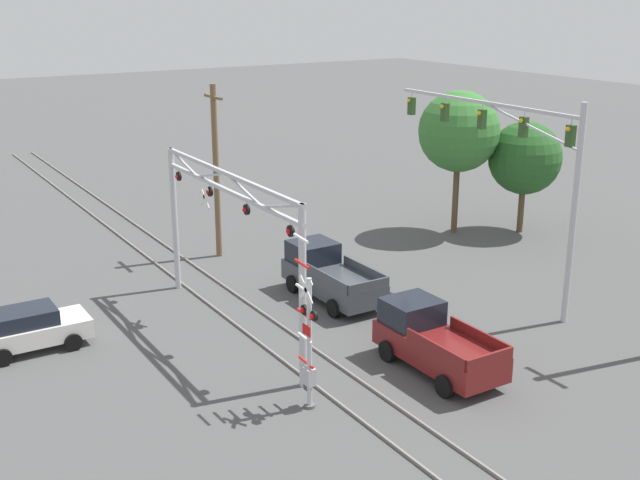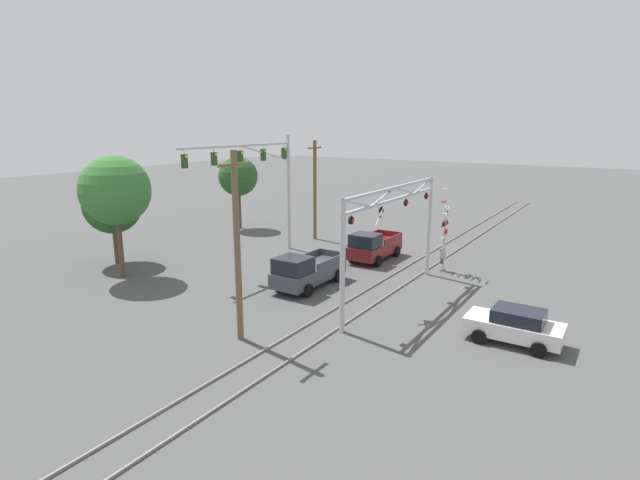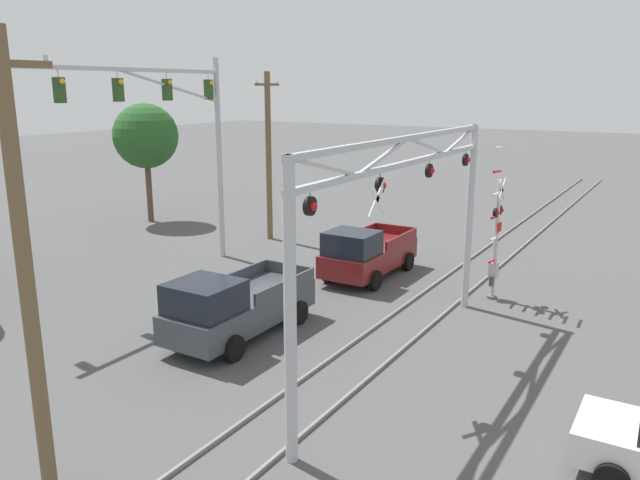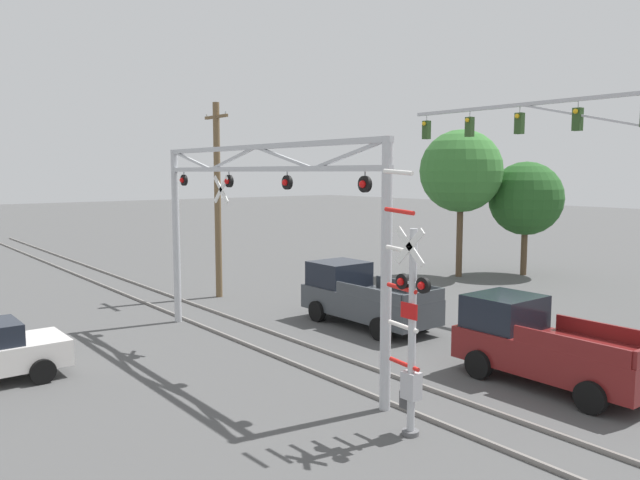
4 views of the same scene
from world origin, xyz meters
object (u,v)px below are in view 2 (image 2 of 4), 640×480
object	(u,v)px
utility_pole_right	(315,189)
background_tree_beyond_span	(238,176)
crossing_gantry	(393,223)
pickup_truck_lead	(306,271)
pickup_truck_following	(373,246)
background_tree_far_right_verge	(115,190)
background_tree_far_left_verge	(112,205)
crossing_signal_mast	(444,239)
utility_pole_left	(237,245)
traffic_signal_span	(265,172)
sedan_waiting	(515,325)

from	to	relation	value
utility_pole_right	background_tree_beyond_span	world-z (taller)	utility_pole_right
crossing_gantry	pickup_truck_lead	world-z (taller)	crossing_gantry
pickup_truck_following	background_tree_far_right_verge	distance (m)	17.07
utility_pole_right	background_tree_far_left_verge	size ratio (longest dim) A/B	1.36
crossing_signal_mast	utility_pole_left	bearing A→B (deg)	165.21
background_tree_beyond_span	background_tree_far_right_verge	xyz separation A→B (m)	(-15.25, -3.90, 0.69)
crossing_gantry	background_tree_beyond_span	bearing A→B (deg)	63.44
traffic_signal_span	utility_pole_right	bearing A→B (deg)	1.24
crossing_gantry	background_tree_far_right_verge	bearing A→B (deg)	108.96
traffic_signal_span	background_tree_far_left_verge	size ratio (longest dim) A/B	1.79
crossing_signal_mast	sedan_waiting	size ratio (longest dim) A/B	1.35
pickup_truck_lead	background_tree_far_right_verge	world-z (taller)	background_tree_far_right_verge
background_tree_far_right_verge	crossing_signal_mast	bearing A→B (deg)	-53.62
traffic_signal_span	background_tree_far_right_verge	distance (m)	9.85
pickup_truck_lead	background_tree_beyond_span	xyz separation A→B (m)	(10.77, 14.70, 3.74)
crossing_signal_mast	pickup_truck_lead	bearing A→B (deg)	143.75
crossing_signal_mast	background_tree_far_right_verge	world-z (taller)	background_tree_far_right_verge
crossing_signal_mast	background_tree_beyond_span	bearing A→B (deg)	80.98
sedan_waiting	background_tree_far_right_verge	world-z (taller)	background_tree_far_right_verge
sedan_waiting	utility_pole_right	world-z (taller)	utility_pole_right
traffic_signal_span	pickup_truck_lead	distance (m)	9.21
sedan_waiting	crossing_signal_mast	bearing A→B (deg)	35.48
traffic_signal_span	background_tree_beyond_span	xyz separation A→B (m)	(6.46, 8.31, -1.30)
crossing_signal_mast	utility_pole_left	size ratio (longest dim) A/B	0.66
traffic_signal_span	background_tree_far_right_verge	xyz separation A→B (m)	(-8.79, 4.40, -0.61)
crossing_gantry	background_tree_beyond_span	world-z (taller)	background_tree_beyond_span
pickup_truck_lead	sedan_waiting	xyz separation A→B (m)	(-1.31, -11.86, -0.19)
pickup_truck_lead	utility_pole_right	distance (m)	13.07
background_tree_far_left_verge	crossing_gantry	bearing A→B (deg)	-79.10
background_tree_far_right_verge	background_tree_beyond_span	bearing A→B (deg)	14.36
utility_pole_left	background_tree_far_left_verge	distance (m)	16.14
utility_pole_right	background_tree_far_left_verge	xyz separation A→B (m)	(-13.55, 7.31, -0.16)
background_tree_beyond_span	background_tree_far_left_verge	world-z (taller)	background_tree_beyond_span
crossing_signal_mast	pickup_truck_following	bearing A→B (deg)	90.89
crossing_signal_mast	utility_pole_left	xyz separation A→B (m)	(-15.02, 3.97, 2.18)
pickup_truck_lead	background_tree_far_right_verge	size ratio (longest dim) A/B	0.70
utility_pole_left	utility_pole_right	bearing A→B (deg)	23.85
pickup_truck_lead	pickup_truck_following	distance (m)	7.50
crossing_signal_mast	background_tree_beyond_span	world-z (taller)	background_tree_beyond_span
crossing_signal_mast	traffic_signal_span	size ratio (longest dim) A/B	0.51
utility_pole_right	background_tree_far_left_verge	distance (m)	15.40
background_tree_far_left_verge	pickup_truck_lead	bearing A→B (deg)	-79.02
utility_pole_left	background_tree_far_right_verge	world-z (taller)	utility_pole_left
pickup_truck_following	sedan_waiting	size ratio (longest dim) A/B	1.22
crossing_signal_mast	pickup_truck_lead	world-z (taller)	crossing_signal_mast
sedan_waiting	utility_pole_right	size ratio (longest dim) A/B	0.50
background_tree_beyond_span	utility_pole_right	bearing A→B (deg)	-89.32
pickup_truck_lead	sedan_waiting	world-z (taller)	pickup_truck_lead
crossing_gantry	pickup_truck_lead	size ratio (longest dim) A/B	2.07
crossing_gantry	traffic_signal_span	distance (m)	11.99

